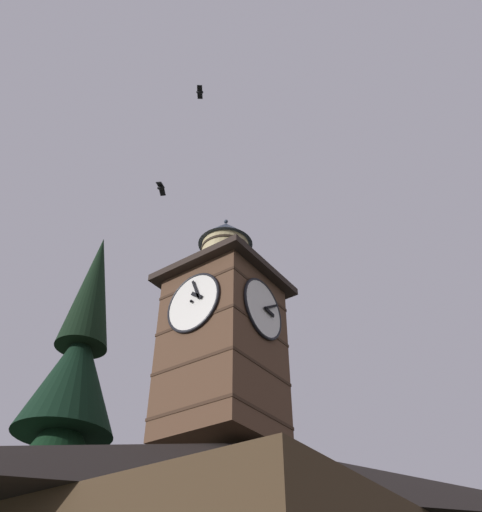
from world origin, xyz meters
TOP-DOWN VIEW (x-y plane):
  - clock_tower at (1.86, -1.30)m, footprint 3.84×3.84m
  - pine_tree_behind at (3.21, -7.04)m, footprint 6.33×6.33m
  - flying_bird_high at (5.88, 0.49)m, footprint 0.55×0.48m
  - flying_bird_low at (4.81, -2.04)m, footprint 0.71×0.50m

SIDE VIEW (x-z plane):
  - pine_tree_behind at x=3.21m, z-range -1.94..15.24m
  - clock_tower at x=1.86m, z-range 6.58..15.49m
  - flying_bird_low at x=4.81m, z-range 15.98..16.14m
  - flying_bird_high at x=5.88m, z-range 18.45..18.59m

